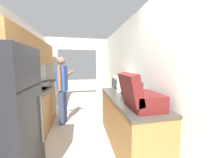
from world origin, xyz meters
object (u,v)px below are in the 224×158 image
(microwave, at_px, (122,83))
(knife, at_px, (47,81))
(range_oven, at_px, (47,99))
(suitcase, at_px, (139,96))
(book_stack, at_px, (127,95))
(person, at_px, (62,88))

(microwave, height_order, knife, microwave)
(range_oven, bearing_deg, microwave, -36.31)
(knife, bearing_deg, suitcase, -66.47)
(suitcase, distance_m, book_stack, 0.69)
(range_oven, relative_size, knife, 3.16)
(range_oven, xyz_separation_m, suitcase, (1.73, -2.69, 0.61))
(range_oven, distance_m, suitcase, 3.26)
(suitcase, height_order, book_stack, suitcase)
(suitcase, distance_m, microwave, 1.31)
(range_oven, height_order, suitcase, suitcase)
(range_oven, height_order, microwave, microwave)
(range_oven, relative_size, book_stack, 3.49)
(range_oven, xyz_separation_m, person, (0.55, -0.82, 0.43))
(person, xyz_separation_m, book_stack, (1.26, -1.20, 0.04))
(knife, bearing_deg, range_oven, -85.99)
(suitcase, relative_size, microwave, 1.17)
(person, bearing_deg, knife, 41.05)
(book_stack, bearing_deg, suitcase, -96.66)
(suitcase, xyz_separation_m, book_stack, (0.08, 0.67, -0.13))
(range_oven, height_order, person, person)
(book_stack, bearing_deg, knife, 126.41)
(suitcase, relative_size, knife, 1.69)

